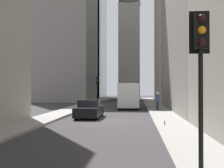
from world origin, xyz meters
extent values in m
plane|color=#302D30|center=(0.00, 0.00, 0.00)|extent=(135.00, 135.00, 0.00)
cube|color=gray|center=(0.00, 4.50, 0.07)|extent=(90.00, 2.20, 0.14)
cube|color=gray|center=(0.00, -4.50, 0.07)|extent=(90.00, 2.20, 0.14)
cube|color=#B7B2A5|center=(29.17, -10.60, 16.34)|extent=(17.27, 10.00, 32.68)
cube|color=gray|center=(31.89, 10.60, 14.04)|extent=(15.87, 10.00, 28.08)
cube|color=#B7B2A5|center=(37.39, -0.72, 9.45)|extent=(4.17, 4.17, 18.90)
cube|color=silver|center=(11.42, -1.40, 1.54)|extent=(4.60, 2.25, 2.60)
cube|color=#38383D|center=(14.62, -1.40, 1.19)|extent=(1.90, 2.25, 1.90)
cube|color=black|center=(14.62, -1.40, 1.79)|extent=(1.92, 2.09, 0.64)
cylinder|color=black|center=(14.62, -2.38, 0.44)|extent=(0.88, 0.28, 0.88)
cylinder|color=black|center=(14.62, -0.41, 0.44)|extent=(0.88, 0.28, 0.88)
cylinder|color=black|center=(10.02, -2.38, 0.44)|extent=(0.88, 0.28, 0.88)
cylinder|color=black|center=(10.02, -0.41, 0.44)|extent=(0.88, 0.28, 0.88)
cube|color=black|center=(1.61, 1.40, 0.53)|extent=(4.30, 1.78, 0.70)
cube|color=black|center=(1.81, 1.40, 1.15)|extent=(2.10, 1.58, 0.54)
cylinder|color=black|center=(0.26, 0.62, 0.32)|extent=(0.64, 0.22, 0.64)
cylinder|color=black|center=(0.26, 2.18, 0.32)|extent=(0.64, 0.22, 0.64)
cylinder|color=black|center=(2.96, 0.62, 0.32)|extent=(0.64, 0.22, 0.64)
cylinder|color=black|center=(2.96, 2.18, 0.32)|extent=(0.64, 0.22, 0.64)
cylinder|color=black|center=(-13.44, -3.92, 1.74)|extent=(0.12, 0.12, 3.19)
cube|color=black|center=(-13.44, -3.92, 3.78)|extent=(0.28, 0.32, 0.90)
cube|color=black|center=(-13.28, -3.92, 3.78)|extent=(0.03, 0.52, 1.10)
sphere|color=black|center=(-13.60, -3.92, 4.08)|extent=(0.20, 0.20, 0.20)
sphere|color=orange|center=(-13.60, -3.92, 3.78)|extent=(0.20, 0.20, 0.20)
sphere|color=black|center=(-13.60, -3.92, 3.48)|extent=(0.20, 0.20, 0.20)
cylinder|color=black|center=(24.71, 3.98, 1.61)|extent=(0.12, 0.12, 2.93)
cube|color=black|center=(24.71, 3.98, 3.52)|extent=(0.28, 0.32, 0.90)
cube|color=black|center=(24.86, 3.98, 3.52)|extent=(0.03, 0.52, 1.10)
sphere|color=black|center=(24.55, 3.98, 3.82)|extent=(0.20, 0.20, 0.20)
sphere|color=orange|center=(24.55, 3.98, 3.52)|extent=(0.20, 0.20, 0.20)
sphere|color=black|center=(24.55, 3.98, 3.22)|extent=(0.20, 0.20, 0.20)
cylinder|color=#33333D|center=(7.95, -4.38, 0.60)|extent=(0.16, 0.16, 0.92)
cylinder|color=#33333D|center=(7.95, -4.21, 0.60)|extent=(0.16, 0.16, 0.92)
cube|color=navy|center=(7.95, -4.30, 1.36)|extent=(0.26, 0.44, 0.62)
sphere|color=beige|center=(7.95, -4.30, 1.82)|extent=(0.22, 0.22, 0.22)
cylinder|color=brown|center=(-3.37, -3.94, 0.24)|extent=(0.07, 0.07, 0.20)
cylinder|color=brown|center=(-3.37, -3.94, 0.38)|extent=(0.03, 0.03, 0.07)
camera|label=1|loc=(-20.98, -2.33, 2.35)|focal=46.98mm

